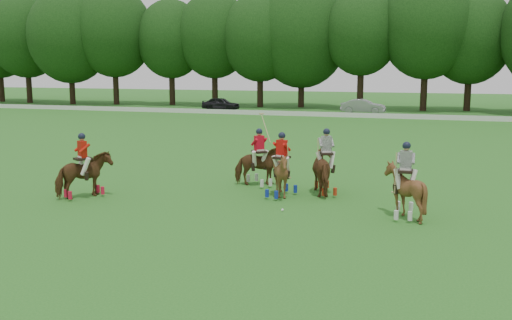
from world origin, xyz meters
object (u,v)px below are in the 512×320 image
(car_left, at_px, (221,104))
(polo_stripe_a, at_px, (326,170))
(polo_ball, at_px, (282,210))
(polo_red_b, at_px, (259,165))
(polo_stripe_b, at_px, (405,190))
(car_mid, at_px, (363,106))
(polo_red_a, at_px, (84,175))
(polo_red_c, at_px, (282,174))

(car_left, relative_size, polo_stripe_a, 1.65)
(car_left, distance_m, polo_ball, 43.56)
(polo_red_b, bearing_deg, polo_stripe_b, -29.07)
(car_mid, height_order, polo_stripe_a, polo_stripe_a)
(polo_red_a, relative_size, polo_red_b, 0.83)
(polo_stripe_b, distance_m, polo_ball, 3.97)
(car_mid, relative_size, polo_ball, 48.76)
(car_mid, relative_size, polo_stripe_b, 1.82)
(car_left, distance_m, polo_red_a, 41.44)
(polo_red_a, distance_m, polo_red_b, 6.71)
(car_left, xyz_separation_m, polo_red_c, (16.99, -37.86, 0.18))
(polo_red_c, bearing_deg, polo_stripe_a, 35.36)
(car_mid, height_order, polo_ball, car_mid)
(car_left, bearing_deg, polo_ball, -155.61)
(car_mid, distance_m, polo_red_c, 37.90)
(polo_red_a, distance_m, polo_stripe_b, 11.25)
(polo_red_b, height_order, polo_stripe_a, polo_red_b)
(car_left, bearing_deg, polo_red_a, -165.15)
(polo_stripe_b, bearing_deg, polo_ball, -173.72)
(car_mid, bearing_deg, polo_red_b, -178.56)
(polo_red_a, bearing_deg, car_left, 104.25)
(polo_red_c, bearing_deg, polo_stripe_b, -19.51)
(polo_red_b, height_order, polo_stripe_b, polo_red_b)
(car_mid, bearing_deg, polo_stripe_b, -170.25)
(car_mid, height_order, polo_red_a, polo_red_a)
(polo_red_a, xyz_separation_m, polo_ball, (7.37, 0.31, -0.82))
(polo_red_b, distance_m, polo_red_c, 2.15)
(car_left, xyz_separation_m, polo_stripe_a, (18.43, -36.84, 0.21))
(polo_stripe_a, bearing_deg, car_mid, 94.97)
(polo_red_c, bearing_deg, car_left, 114.17)
(polo_red_b, xyz_separation_m, polo_red_c, (1.37, -1.66, 0.05))
(polo_red_b, bearing_deg, polo_red_a, -143.87)
(polo_red_b, relative_size, polo_stripe_a, 1.15)
(polo_stripe_a, bearing_deg, polo_stripe_b, -40.78)
(car_left, bearing_deg, car_mid, -89.40)
(polo_stripe_a, xyz_separation_m, polo_ball, (-0.86, -3.01, -0.86))
(car_left, xyz_separation_m, car_mid, (15.22, 0.00, 0.03))
(car_mid, xyz_separation_m, polo_ball, (2.35, -39.85, -0.68))
(polo_red_a, distance_m, polo_stripe_a, 8.87)
(polo_red_a, xyz_separation_m, polo_red_c, (6.79, 2.30, 0.01))
(polo_red_b, distance_m, polo_stripe_a, 2.88)
(polo_red_a, xyz_separation_m, polo_stripe_a, (8.23, 3.32, 0.04))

